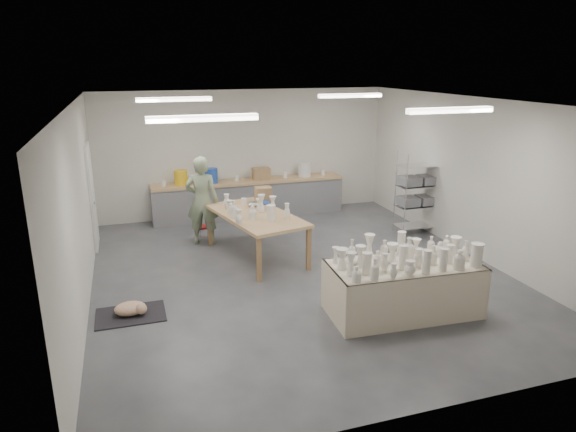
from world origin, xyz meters
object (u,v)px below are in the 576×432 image
object	(u,v)px
drying_table	(403,286)
potter	(202,201)
red_stool	(202,228)
work_table	(255,213)

from	to	relation	value
drying_table	potter	world-z (taller)	potter
drying_table	red_stool	distance (m)	4.85
work_table	potter	distance (m)	1.30
potter	red_stool	distance (m)	0.71
drying_table	work_table	distance (m)	3.37
drying_table	red_stool	xyz separation A→B (m)	(-2.35, 4.24, -0.17)
work_table	potter	bearing A→B (deg)	118.77
drying_table	potter	size ratio (longest dim) A/B	1.24
work_table	red_stool	size ratio (longest dim) A/B	7.28
work_table	red_stool	distance (m)	1.62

